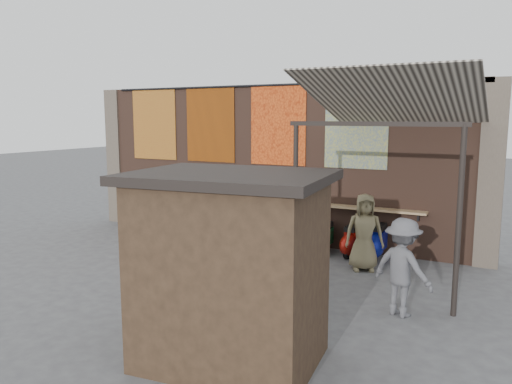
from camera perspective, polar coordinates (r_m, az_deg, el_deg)
ground at (r=11.01m, az=-4.56°, el=-8.33°), size 70.00×70.00×0.00m
brick_wall at (r=12.95m, az=1.69°, el=3.26°), size 10.00×0.40×4.00m
pier_left at (r=15.92m, az=-15.45°, el=3.94°), size 0.50×0.50×4.00m
pier_right at (r=11.68m, az=25.33°, el=1.88°), size 0.50×0.50×4.00m
eating_counter at (r=12.74m, az=0.95°, el=-0.91°), size 8.00×0.32×0.05m
shelf_box at (r=13.37m, az=-4.49°, el=0.19°), size 0.63×0.27×0.26m
tapestry_redgold at (r=14.66m, az=-11.56°, el=7.62°), size 1.50×0.02×2.00m
tapestry_sun at (r=13.54m, az=-5.25°, el=7.70°), size 1.50×0.02×2.00m
tapestry_orange at (r=12.57m, az=2.52°, el=7.66°), size 1.50×0.02×2.00m
tapestry_multi at (r=11.87m, az=11.37°, el=7.46°), size 1.50×0.02×2.00m
hang_rail at (r=12.72m, az=1.27°, el=12.10°), size 9.50×0.06×0.06m
scooter_stool_0 at (r=13.88m, az=-9.17°, el=-3.27°), size 0.36×0.79×0.75m
scooter_stool_1 at (r=13.58m, az=-7.09°, el=-3.36°), size 0.38×0.85×0.81m
scooter_stool_2 at (r=13.21m, az=-5.07°, el=-3.80°), size 0.36×0.79×0.75m
scooter_stool_3 at (r=12.92m, az=-2.61°, el=-4.20°), size 0.32×0.72×0.69m
scooter_stool_4 at (r=12.65m, az=-0.26°, el=-4.30°), size 0.36×0.80×0.76m
scooter_stool_5 at (r=12.37m, az=2.19°, el=-4.60°), size 0.36×0.80×0.76m
scooter_stool_6 at (r=12.11m, az=5.23°, el=-4.88°), size 0.36×0.81×0.77m
scooter_stool_7 at (r=11.91m, az=7.73°, el=-5.26°), size 0.34×0.76×0.73m
scooter_stool_8 at (r=11.77m, az=10.77°, el=-5.56°), size 0.34×0.75×0.71m
scooter_stool_9 at (r=11.60m, az=13.65°, el=-5.61°), size 0.38×0.84×0.80m
diner_left at (r=13.37m, az=-6.38°, el=-1.69°), size 0.71×0.61×1.66m
diner_right at (r=13.57m, az=-7.63°, el=-1.48°), size 1.04×1.00×1.70m
shopper_navy at (r=9.36m, az=4.17°, el=-5.42°), size 1.13×0.55×1.87m
shopper_grey at (r=8.43m, az=16.40°, el=-8.26°), size 1.18×0.94×1.60m
shopper_tan at (r=10.68m, az=12.28°, el=-4.51°), size 0.93×0.79×1.62m
market_stall at (r=6.52m, az=-2.91°, el=-9.28°), size 2.36×1.87×2.39m
stall_roof at (r=6.25m, az=-3.00°, el=1.73°), size 2.65×2.14×0.12m
stall_sign at (r=7.14m, az=-0.09°, el=-3.23°), size 1.20×0.16×0.50m
stall_shelf at (r=7.36m, az=-0.09°, el=-9.79°), size 1.83×0.29×0.06m
awning_canvas at (r=10.05m, az=15.58°, el=10.30°), size 3.20×3.28×0.97m
awning_ledger at (r=11.62m, az=17.34°, el=11.91°), size 3.30×0.08×0.12m
awning_header at (r=8.58m, az=13.34°, el=7.60°), size 3.00×0.08×0.08m
awning_post_left at (r=9.17m, az=4.50°, el=-1.77°), size 0.09×0.09×3.10m
awning_post_right at (r=8.50m, az=22.17°, el=-3.20°), size 0.09×0.09×3.10m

